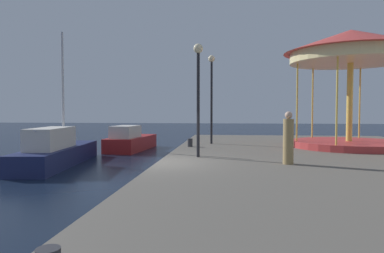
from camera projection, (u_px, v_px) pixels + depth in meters
name	position (u px, v px, depth m)	size (l,w,h in m)	color
ground_plane	(158.00, 185.00, 11.95)	(120.00, 120.00, 0.00)	black
quay_dock	(351.00, 177.00, 11.27)	(12.78, 27.13, 0.80)	#5B564F
sailboat_navy	(57.00, 151.00, 16.14)	(2.42, 7.22, 6.36)	#19214C
motorboat_red	(130.00, 141.00, 22.44)	(2.24, 5.30, 1.62)	maroon
carousel	(351.00, 59.00, 16.45)	(6.18, 6.18, 5.57)	#B23333
lamp_post_near_edge	(198.00, 80.00, 13.00)	(0.36, 0.36, 4.25)	black
lamp_post_mid_promenade	(212.00, 84.00, 18.36)	(0.36, 0.36, 4.67)	black
bollard_center	(190.00, 143.00, 16.90)	(0.24, 0.24, 0.40)	#2D2D33
person_far_corner	(288.00, 140.00, 11.34)	(0.34, 0.34, 1.72)	#937A4C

